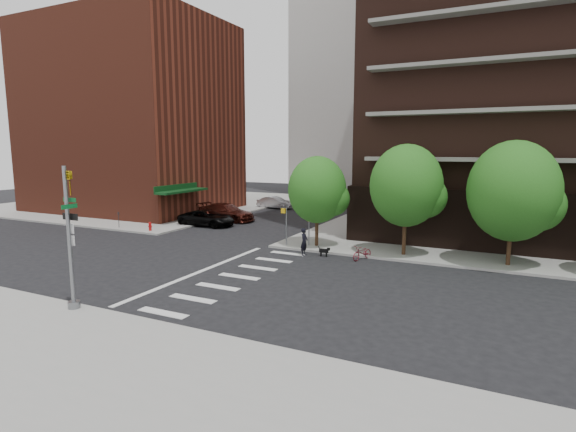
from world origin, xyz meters
The scene contains 18 objects.
ground centered at (0.00, 0.00, 0.00)m, with size 120.00×120.00×0.00m, color black.
sidewalk_ne centered at (20.50, 23.50, 0.07)m, with size 39.00×33.00×0.15m, color gray.
sidewalk_nw centered at (-24.50, 23.50, 0.07)m, with size 31.00×33.00×0.15m, color gray.
crosswalk centered at (2.21, 0.00, 0.01)m, with size 3.85×13.00×0.01m.
midrise_nw centered at (-22.00, 18.00, 10.15)m, with size 21.40×15.50×20.00m.
tree_a centered at (4.00, 8.50, 4.04)m, with size 4.00×4.00×5.90m.
tree_b centered at (10.00, 8.50, 4.54)m, with size 4.50×4.50×6.65m.
tree_c centered at (16.00, 8.50, 4.45)m, with size 5.00×5.00×6.80m.
traffic_signal centered at (-0.47, -7.49, 2.70)m, with size 0.90×0.75×6.00m.
pedestrian_signal centered at (2.32, 7.92, 1.85)m, with size 2.18×0.67×2.60m.
fire_hydrant centered at (-10.50, 7.80, 0.55)m, with size 0.24×0.24×0.73m.
parking_meter centered at (-14.00, 7.80, 0.96)m, with size 0.10×0.08×1.32m.
parked_car_black centered at (-8.16, 12.38, 0.71)m, with size 5.11×2.36×1.42m, color black.
parked_car_maroon centered at (-8.20, 15.56, 0.83)m, with size 5.72×2.32×1.66m, color #431711.
parked_car_silver centered at (-8.20, 25.61, 0.69)m, with size 4.20×1.46×1.38m, color #A9AAB0.
scooter centered at (7.88, 6.50, 0.46)m, with size 0.61×1.74×0.91m, color maroon.
dog_walker centered at (4.16, 6.00, 0.89)m, with size 0.43×0.65×1.78m, color black.
dog centered at (5.44, 6.29, 0.38)m, with size 0.70×0.21×0.60m.
Camera 1 is at (15.62, -19.90, 6.84)m, focal length 28.00 mm.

